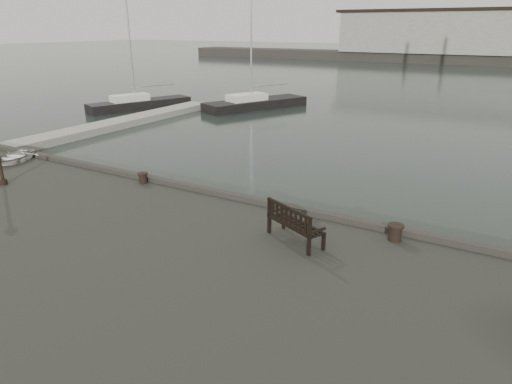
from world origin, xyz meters
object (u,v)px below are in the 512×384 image
Objects in this scene: bollard_left at (143,178)px; bollard_right at (395,233)px; yacht_b at (140,106)px; bench at (295,230)px; dinghy at (15,156)px; yacht_d at (256,106)px.

bollard_left is 9.49m from bollard_right.
yacht_b is at bearing 145.52° from bollard_right.
bollard_right is at bearing 55.86° from bench.
bollard_right reaches higher than dinghy.
bollard_right is at bearing -22.25° from dinghy.
yacht_d reaches higher than bench.
yacht_b is at bearing 134.17° from bollard_left.
bollard_right is at bearing -29.25° from yacht_d.
bollard_left is at bearing -168.55° from bench.
bollard_left is (-7.12, 1.63, -0.13)m from bench.
dinghy is at bearing -38.70° from yacht_b.
dinghy is 22.93m from yacht_b.
bench is at bearing -18.12° from yacht_b.
bench is 0.15× the size of yacht_b.
bollard_left is 6.94m from dinghy.
yacht_d is (9.01, 5.66, -0.02)m from yacht_b.
yacht_b is (-18.52, 19.07, -1.51)m from bollard_left.
yacht_d is at bearing 146.55° from bench.
bollard_left is 0.86× the size of bollard_right.
bollard_right is 0.21× the size of dinghy.
bollard_left is at bearing -45.55° from yacht_d.
bollard_right is (2.37, 1.46, -0.10)m from bench.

